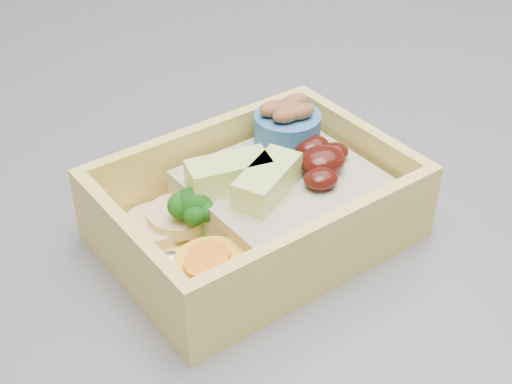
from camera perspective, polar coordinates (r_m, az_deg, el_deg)
name	(u,v)px	position (r m, az deg, el deg)	size (l,w,h in m)	color
bento_box	(262,203)	(0.42, 0.46, -0.86)	(0.19, 0.16, 0.06)	#EFD262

